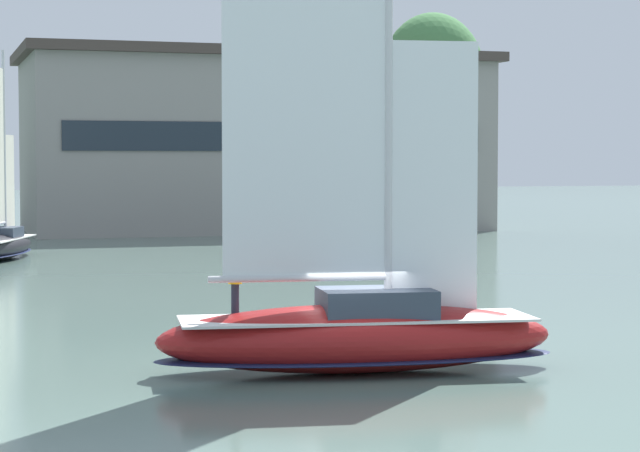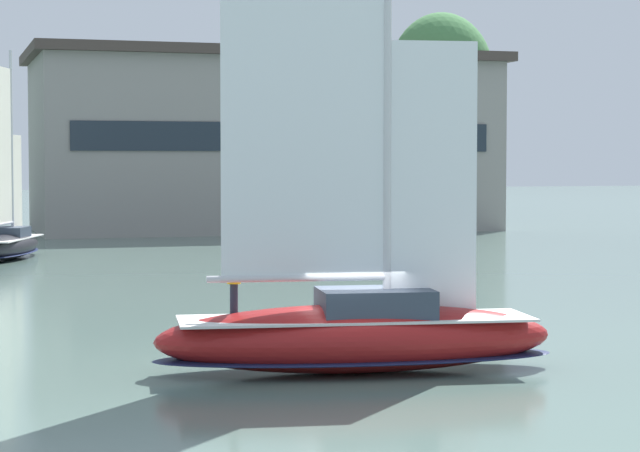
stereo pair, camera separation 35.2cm
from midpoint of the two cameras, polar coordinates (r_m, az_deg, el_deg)
The scene contains 5 objects.
ground_plane at distance 31.25m, azimuth 1.36°, elevation -6.69°, with size 400.00×400.00×0.00m, color slate.
waterfront_building at distance 95.00m, azimuth -3.16°, elevation 3.87°, with size 34.87×16.09×13.29m.
tree_shore_center at distance 97.64m, azimuth 5.05°, elevation 6.78°, with size 8.11×8.11×16.70m.
sailboat_main at distance 31.08m, azimuth 1.38°, elevation -4.70°, with size 10.37×4.18×13.85m.
sailboat_moored_outer_mooring at distance 68.77m, azimuth -14.46°, elevation -0.71°, with size 4.80×8.43×11.18m.
Camera 1 is at (-10.21, -29.06, 5.27)m, focal length 70.00 mm.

